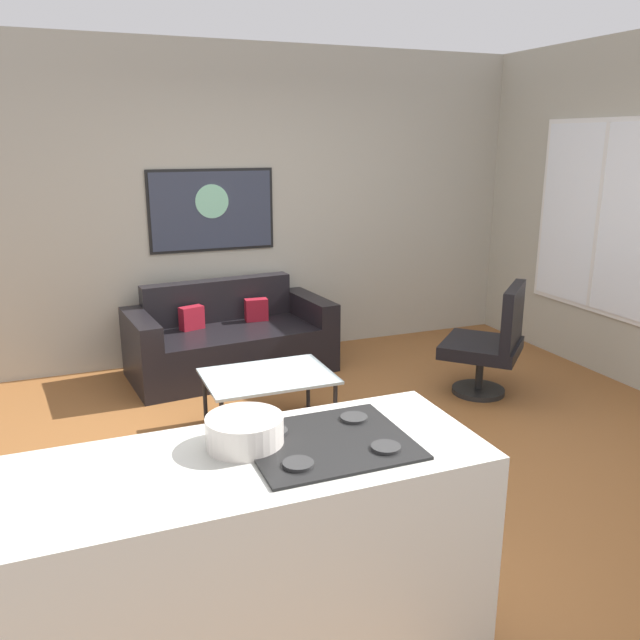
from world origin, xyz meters
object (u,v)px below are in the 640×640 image
object	(u,v)px
wall_painting	(212,210)
mixing_bowl	(245,432)
armchair	(491,342)
couch	(230,342)
coffee_table	(268,379)

from	to	relation	value
wall_painting	mixing_bowl	bearing A→B (deg)	-100.99
mixing_bowl	armchair	bearing A→B (deg)	36.96
couch	wall_painting	distance (m)	1.18
coffee_table	mixing_bowl	world-z (taller)	mixing_bowl
couch	mixing_bowl	size ratio (longest dim) A/B	6.17
couch	coffee_table	bearing A→B (deg)	-91.79
coffee_table	wall_painting	bearing A→B (deg)	89.13
coffee_table	armchair	size ratio (longest dim) A/B	0.97
coffee_table	wall_painting	world-z (taller)	wall_painting
couch	wall_painting	size ratio (longest dim) A/B	1.59
coffee_table	armchair	bearing A→B (deg)	-1.01
coffee_table	mixing_bowl	distance (m)	2.11
couch	wall_painting	world-z (taller)	wall_painting
armchair	wall_painting	distance (m)	2.66
armchair	wall_painting	xyz separation A→B (m)	(-1.81, 1.72, 0.93)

